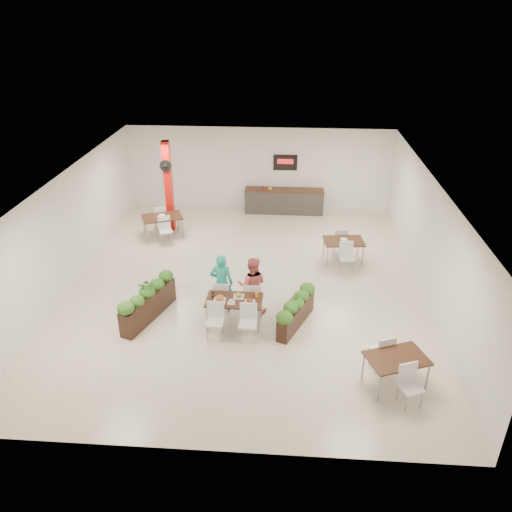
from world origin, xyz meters
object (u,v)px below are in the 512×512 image
at_px(diner_woman, 252,285).
at_px(service_counter, 284,200).
at_px(main_table, 234,303).
at_px(side_table_a, 162,219).
at_px(side_table_b, 344,244).
at_px(red_column, 168,186).
at_px(planter_left, 148,300).
at_px(diner_man, 222,283).
at_px(side_table_c, 396,362).
at_px(planter_right, 296,309).

bearing_deg(diner_woman, service_counter, -94.62).
xyz_separation_m(main_table, diner_woman, (0.41, 0.65, 0.15)).
height_order(side_table_a, side_table_b, same).
height_order(diner_woman, side_table_a, diner_woman).
relative_size(red_column, diner_woman, 2.03).
xyz_separation_m(planter_left, side_table_a, (-0.82, 4.98, 0.11)).
bearing_deg(planter_left, service_counter, 65.99).
bearing_deg(diner_man, service_counter, -101.03).
bearing_deg(planter_left, side_table_b, 33.45).
bearing_deg(diner_man, planter_left, 16.09).
xyz_separation_m(red_column, side_table_c, (6.55, -7.77, -1.01)).
bearing_deg(diner_woman, main_table, 58.95).
bearing_deg(main_table, planter_right, 3.29).
xyz_separation_m(planter_right, side_table_b, (1.46, 3.54, 0.14)).
bearing_deg(diner_woman, planter_left, 11.65).
xyz_separation_m(service_counter, side_table_a, (-4.15, -2.50, 0.15)).
height_order(service_counter, diner_woman, service_counter).
bearing_deg(side_table_c, service_counter, 84.24).
distance_m(red_column, service_counter, 4.56).
xyz_separation_m(red_column, diner_woman, (3.31, -5.12, -0.85)).
bearing_deg(service_counter, planter_left, -114.01).
relative_size(red_column, planter_left, 1.55).
relative_size(main_table, diner_woman, 1.04).
relative_size(planter_left, side_table_a, 1.25).
distance_m(side_table_a, side_table_c, 9.79).
bearing_deg(planter_left, side_table_c, -20.16).
bearing_deg(red_column, service_counter, 25.00).
distance_m(service_counter, main_table, 7.71).
bearing_deg(diner_man, planter_right, 164.82).
height_order(red_column, planter_left, red_column).
bearing_deg(service_counter, diner_woman, -95.62).
distance_m(red_column, diner_woman, 6.15).
height_order(service_counter, side_table_c, service_counter).
bearing_deg(planter_left, side_table_a, 99.41).
distance_m(service_counter, diner_woman, 7.02).
xyz_separation_m(red_column, main_table, (2.90, -5.77, -1.01)).
bearing_deg(side_table_b, planter_left, -152.28).
bearing_deg(service_counter, red_column, -155.00).
relative_size(planter_left, side_table_b, 1.25).
relative_size(red_column, side_table_a, 1.93).
bearing_deg(main_table, planter_left, 175.96).
relative_size(planter_right, side_table_a, 1.04).
bearing_deg(planter_right, service_counter, 93.49).
distance_m(side_table_b, side_table_c, 5.66).
distance_m(red_column, planter_left, 5.76).
height_order(main_table, planter_right, planter_right).
xyz_separation_m(diner_man, planter_right, (1.95, -0.57, -0.33)).
relative_size(planter_right, side_table_b, 1.04).
relative_size(diner_woman, planter_left, 0.77).
distance_m(red_column, side_table_c, 10.21).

